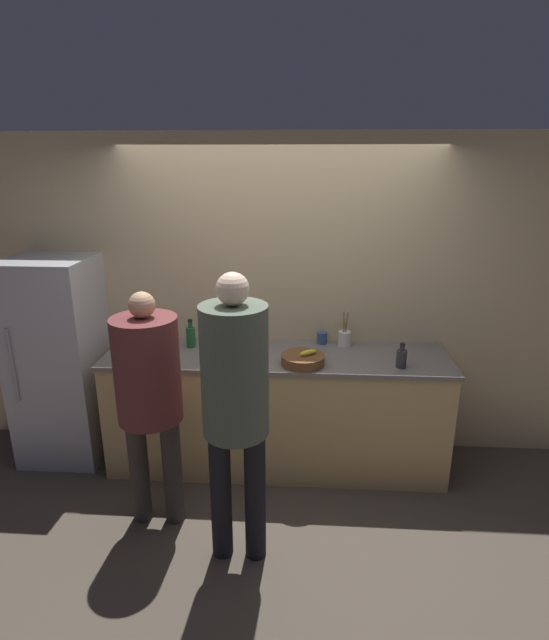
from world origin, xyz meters
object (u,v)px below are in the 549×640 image
object	(u,v)px
person_center	(235,394)
bottle_red	(255,333)
utensil_crock	(344,338)
bottle_dark	(402,358)
person_left	(149,386)
bottle_green	(191,336)
refrigerator	(60,361)
fruit_bowl	(303,359)
cup_blue	(322,338)

from	to	relation	value
person_center	bottle_red	xyz separation A→B (m)	(-0.02, 1.29, -0.08)
utensil_crock	bottle_dark	world-z (taller)	utensil_crock
person_left	bottle_green	distance (m)	0.86
bottle_dark	refrigerator	bearing A→B (deg)	175.13
person_left	person_center	world-z (taller)	person_center
utensil_crock	bottle_green	bearing A→B (deg)	-174.99
refrigerator	bottle_red	size ratio (longest dim) A/B	8.21
person_center	fruit_bowl	world-z (taller)	person_center
person_left	person_center	xyz separation A→B (m)	(0.60, -0.29, 0.11)
cup_blue	bottle_green	bearing A→B (deg)	-171.97
fruit_bowl	cup_blue	bearing A→B (deg)	71.48
person_center	bottle_dark	world-z (taller)	person_center
refrigerator	bottle_dark	size ratio (longest dim) A/B	9.06
utensil_crock	cup_blue	size ratio (longest dim) A/B	2.97
cup_blue	utensil_crock	bearing A→B (deg)	-12.93
bottle_red	bottle_green	size ratio (longest dim) A/B	0.89
utensil_crock	person_center	bearing A→B (deg)	-119.42
person_left	utensil_crock	size ratio (longest dim) A/B	5.77
bottle_green	bottle_red	bearing A→B (deg)	16.35
person_center	cup_blue	xyz separation A→B (m)	(0.53, 1.29, -0.11)
bottle_dark	bottle_green	bearing A→B (deg)	169.24
fruit_bowl	refrigerator	bearing A→B (deg)	173.48
fruit_bowl	bottle_dark	world-z (taller)	bottle_dark
person_center	fruit_bowl	xyz separation A→B (m)	(0.38, 0.84, -0.12)
person_left	utensil_crock	bearing A→B (deg)	36.37
fruit_bowl	bottle_green	xyz separation A→B (m)	(-0.90, 0.30, 0.05)
person_center	bottle_green	xyz separation A→B (m)	(-0.52, 1.14, -0.07)
person_center	bottle_red	size ratio (longest dim) A/B	8.94
bottle_green	bottle_dark	bearing A→B (deg)	-10.76
refrigerator	cup_blue	distance (m)	2.14
refrigerator	person_left	xyz separation A→B (m)	(0.99, -0.78, 0.17)
utensil_crock	cup_blue	distance (m)	0.18
fruit_bowl	person_center	bearing A→B (deg)	-114.17
bottle_green	utensil_crock	bearing A→B (deg)	5.01
person_left	bottle_red	size ratio (longest dim) A/B	7.99
person_center	fruit_bowl	size ratio (longest dim) A/B	5.71
bottle_red	bottle_green	world-z (taller)	bottle_green
person_left	bottle_red	distance (m)	1.16
refrigerator	bottle_red	world-z (taller)	refrigerator
utensil_crock	bottle_dark	distance (m)	0.56
refrigerator	bottle_dark	xyz separation A→B (m)	(2.68, -0.23, 0.19)
person_center	cup_blue	world-z (taller)	person_center
bottle_dark	cup_blue	distance (m)	0.72
person_center	bottle_dark	bearing A→B (deg)	37.62
utensil_crock	bottle_red	xyz separation A→B (m)	(-0.73, 0.04, 0.01)
utensil_crock	cup_blue	world-z (taller)	utensil_crock
refrigerator	person_center	world-z (taller)	person_center
refrigerator	cup_blue	xyz separation A→B (m)	(2.12, 0.23, 0.17)
utensil_crock	bottle_red	bearing A→B (deg)	176.93
bottle_dark	bottle_green	xyz separation A→B (m)	(-1.61, 0.31, 0.02)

